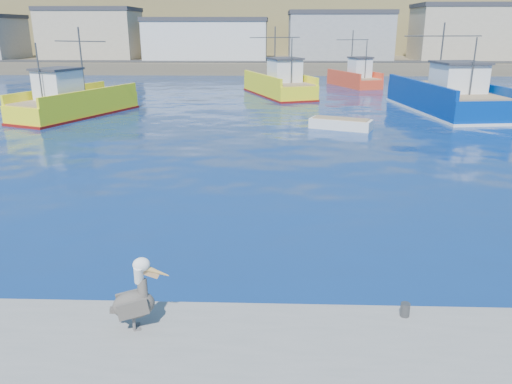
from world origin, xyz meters
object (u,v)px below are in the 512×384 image
trawler_blue (446,97)px  trawler_yellow_b (279,85)px  trawler_yellow_a (73,103)px  boat_orange (355,77)px  skiff_mid (341,125)px  pelican (136,299)px

trawler_blue → trawler_yellow_b: bearing=144.2°
trawler_yellow_a → boat_orange: bearing=40.7°
trawler_yellow_a → skiff_mid: (19.15, -4.13, -0.72)m
trawler_yellow_b → pelican: trawler_yellow_b is taller
trawler_yellow_a → skiff_mid: 19.60m
trawler_yellow_a → trawler_blue: (28.13, 3.07, 0.14)m
trawler_blue → skiff_mid: trawler_blue is taller
trawler_yellow_b → skiff_mid: (3.83, -16.45, -0.74)m
trawler_blue → skiff_mid: 11.54m
trawler_blue → pelican: (-16.09, -30.85, 0.02)m
trawler_yellow_b → boat_orange: bearing=43.9°
pelican → trawler_yellow_b: bearing=85.3°
trawler_yellow_b → trawler_blue: trawler_blue is taller
trawler_blue → pelican: trawler_blue is taller
trawler_yellow_a → boat_orange: (23.83, 20.53, 0.01)m
trawler_yellow_a → trawler_blue: trawler_blue is taller
skiff_mid → boat_orange: bearing=79.2°
trawler_yellow_a → trawler_blue: size_ratio=0.81×
trawler_yellow_a → pelican: (12.04, -27.78, 0.16)m
boat_orange → skiff_mid: (-4.68, -24.65, -0.72)m
pelican → trawler_blue: bearing=62.5°
boat_orange → pelican: (-11.79, -48.31, 0.15)m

